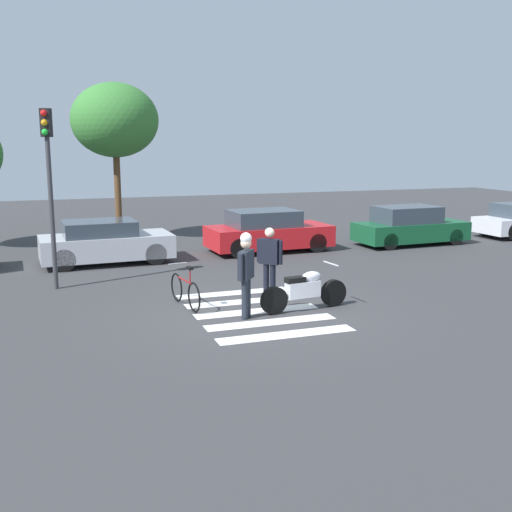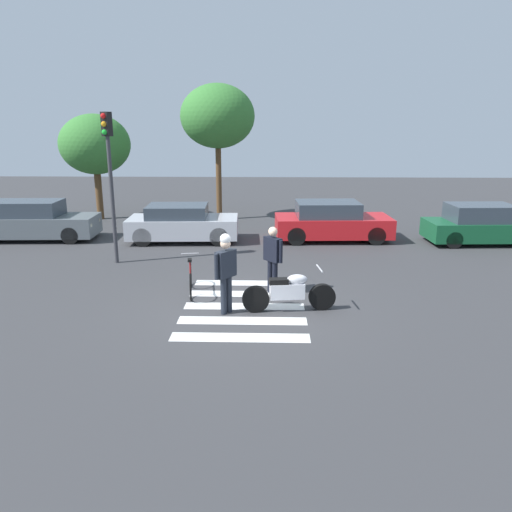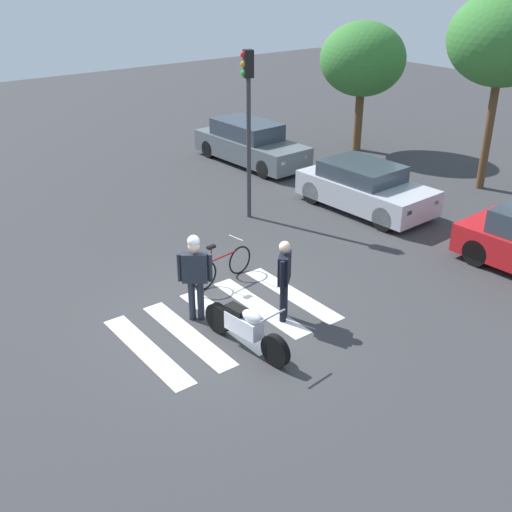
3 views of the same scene
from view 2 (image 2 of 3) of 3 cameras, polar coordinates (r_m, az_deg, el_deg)
ground_plane at (r=11.93m, az=-1.35°, el=-5.83°), size 60.00×60.00×0.00m
police_motorcycle at (r=11.53m, az=3.81°, el=-4.20°), size 2.19×0.62×1.03m
leaning_bicycle at (r=12.83m, az=-7.55°, el=-2.65°), size 0.46×1.77×1.00m
officer_on_foot at (r=11.21m, az=-3.50°, el=-1.29°), size 0.47×0.57×1.88m
officer_by_motorcycle at (r=12.56m, az=1.94°, el=0.05°), size 0.49×0.54×1.75m
crosswalk_stripes at (r=11.93m, az=-1.35°, el=-5.81°), size 2.87×4.05×0.01m
car_grey_coupe at (r=20.41m, az=-24.39°, el=3.65°), size 4.69×1.88×1.48m
car_silver_sedan at (r=18.58m, az=-8.52°, el=3.71°), size 4.10×2.02×1.36m
car_red_convertible at (r=18.78m, az=8.69°, el=3.92°), size 4.34×2.09×1.45m
car_green_compact at (r=19.84m, az=24.77°, el=3.24°), size 4.27×1.90×1.43m
traffic_light_pole at (r=15.70m, az=-16.55°, el=10.05°), size 0.31×0.36×4.59m
street_tree_near at (r=23.63m, az=-18.08°, el=12.10°), size 3.11×3.11×4.69m
street_tree_mid at (r=22.41m, az=-4.45°, el=15.73°), size 3.24×3.24×5.95m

